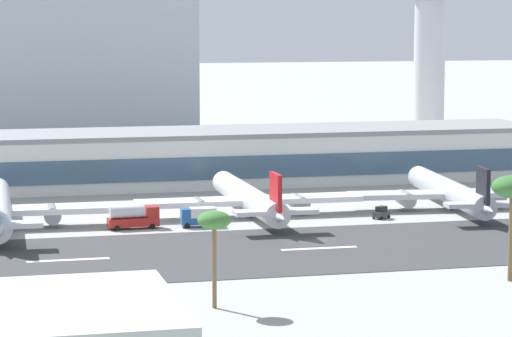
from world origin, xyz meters
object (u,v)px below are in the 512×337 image
Objects in this scene: service_fuel_truck_0 at (133,217)px; airliner_red_tail_gate_1 at (251,199)px; control_tower at (430,49)px; airliner_black_tail_gate_2 at (452,193)px; palm_tree_1 at (512,189)px; palm_tree_2 at (214,223)px; distant_hotel_block at (16,52)px; service_baggage_tug_1 at (381,213)px; terminal_building at (194,157)px; service_box_truck_2 at (198,216)px.

airliner_red_tail_gate_1 is at bearing 14.53° from service_fuel_truck_0.
control_tower is 89.89m from airliner_black_tail_gate_2.
airliner_black_tail_gate_2 is 59.81m from service_fuel_truck_0.
control_tower reaches higher than palm_tree_1.
palm_tree_2 reaches higher than airliner_red_tail_gate_1.
service_baggage_tug_1 is at bearing -73.11° from distant_hotel_block.
terminal_building reaches higher than service_fuel_truck_0.
palm_tree_2 is at bearing -91.30° from service_fuel_truck_0.
distant_hotel_block is at bearing 10.68° from airliner_red_tail_gate_1.
distant_hotel_block is at bearing -81.28° from service_box_truck_2.
distant_hotel_block is at bearing 103.16° from palm_tree_1.
terminal_building is 3.20× the size of control_tower.
control_tower is 107.08m from airliner_red_tail_gate_1.
palm_tree_2 reaches higher than service_baggage_tug_1.
airliner_red_tail_gate_1 is at bearing -79.36° from distant_hotel_block.
service_fuel_truck_0 is 1.42× the size of service_box_truck_2.
palm_tree_2 reaches higher than service_box_truck_2.
airliner_black_tail_gate_2 is 61.38m from palm_tree_1.
terminal_building is 3.11× the size of airliner_red_tail_gate_1.
service_baggage_tug_1 is (21.90, -6.99, -2.15)m from airliner_red_tail_gate_1.
palm_tree_2 is (-18.64, -110.02, 4.79)m from terminal_building.
palm_tree_2 is at bearing -120.29° from control_tower.
airliner_black_tail_gate_2 is at bearing -67.86° from distant_hotel_block.
service_fuel_truck_0 is 0.60× the size of palm_tree_1.
palm_tree_2 is (-20.07, -65.07, 7.28)m from airliner_red_tail_gate_1.
terminal_building is at bearing 80.38° from palm_tree_2.
service_fuel_truck_0 is (-20.36, -51.82, -3.65)m from terminal_building.
terminal_building is at bearing 1.87° from airliner_red_tail_gate_1.
airliner_red_tail_gate_1 is at bearing -143.04° from service_box_truck_2.
service_baggage_tug_1 is (-43.56, -88.36, -25.81)m from control_tower.
distant_hotel_block is 17.58× the size of service_box_truck_2.
service_baggage_tug_1 is (-15.79, -6.21, -2.13)m from airliner_black_tail_gate_2.
airliner_red_tail_gate_1 is at bearing 110.11° from palm_tree_1.
palm_tree_2 is at bearing -87.09° from distant_hotel_block.
airliner_red_tail_gate_1 is 7.91× the size of service_box_truck_2.
airliner_red_tail_gate_1 is 4.00× the size of palm_tree_2.
airliner_black_tail_gate_2 reaches higher than service_box_truck_2.
service_fuel_truck_0 is 10.97m from service_box_truck_2.
service_fuel_truck_0 is (10.26, -177.51, -22.27)m from distant_hotel_block.
terminal_building is 10.43× the size of palm_tree_1.
service_fuel_truck_0 is 58.83m from palm_tree_2.
palm_tree_1 is (23.15, -104.27, 6.77)m from terminal_building.
terminal_building is 42.19× the size of service_baggage_tug_1.
palm_tree_2 is (1.72, -58.20, 8.45)m from service_fuel_truck_0.
service_box_truck_2 is at bearing -6.80° from service_fuel_truck_0.
palm_tree_1 reaches higher than service_box_truck_2.
service_baggage_tug_1 is 0.25× the size of palm_tree_1.
palm_tree_2 is at bearing -172.16° from palm_tree_1.
distant_hotel_block is 236.45m from palm_tree_1.
airliner_black_tail_gate_2 is (39.13, -45.73, -2.50)m from terminal_building.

